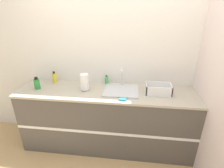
{
  "coord_description": "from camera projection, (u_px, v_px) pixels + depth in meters",
  "views": [
    {
      "loc": [
        0.34,
        -1.83,
        1.99
      ],
      "look_at": [
        0.08,
        0.28,
        1.05
      ],
      "focal_mm": 28.0,
      "sensor_mm": 36.0,
      "label": 1
    }
  ],
  "objects": [
    {
      "name": "bottle_green",
      "position": [
        37.0,
        84.0,
        2.45
      ],
      "size": [
        0.08,
        0.08,
        0.17
      ],
      "color": "#2D8C3D",
      "rests_on": "counter_cabinet"
    },
    {
      "name": "wall_back",
      "position": [
        110.0,
        58.0,
        2.57
      ],
      "size": [
        4.85,
        0.06,
        2.6
      ],
      "color": "silver",
      "rests_on": "ground_plane"
    },
    {
      "name": "paper_towel_roll",
      "position": [
        85.0,
        82.0,
        2.38
      ],
      "size": [
        0.11,
        0.11,
        0.23
      ],
      "color": "#4C4C51",
      "rests_on": "counter_cabinet"
    },
    {
      "name": "counter_cabinet",
      "position": [
        107.0,
        119.0,
        2.6
      ],
      "size": [
        2.47,
        0.64,
        0.93
      ],
      "color": "#514C47",
      "rests_on": "ground_plane"
    },
    {
      "name": "wall_right",
      "position": [
        208.0,
        69.0,
        2.12
      ],
      "size": [
        0.06,
        2.61,
        2.6
      ],
      "color": "silver",
      "rests_on": "ground_plane"
    },
    {
      "name": "soap_dispenser",
      "position": [
        107.0,
        80.0,
        2.61
      ],
      "size": [
        0.05,
        0.05,
        0.14
      ],
      "color": "#4CB266",
      "rests_on": "counter_cabinet"
    },
    {
      "name": "ground_plane",
      "position": [
        104.0,
        158.0,
        2.51
      ],
      "size": [
        12.0,
        12.0,
        0.0
      ],
      "primitive_type": "plane",
      "color": "tan"
    },
    {
      "name": "sink",
      "position": [
        121.0,
        90.0,
        2.39
      ],
      "size": [
        0.47,
        0.4,
        0.27
      ],
      "color": "silver",
      "rests_on": "counter_cabinet"
    },
    {
      "name": "dish_rack",
      "position": [
        158.0,
        90.0,
        2.31
      ],
      "size": [
        0.33,
        0.21,
        0.13
      ],
      "color": "white",
      "rests_on": "counter_cabinet"
    },
    {
      "name": "sponge",
      "position": [
        123.0,
        99.0,
        2.17
      ],
      "size": [
        0.09,
        0.06,
        0.02
      ],
      "color": "#3399BF",
      "rests_on": "counter_cabinet"
    },
    {
      "name": "bottle_yellow",
      "position": [
        54.0,
        78.0,
        2.65
      ],
      "size": [
        0.06,
        0.06,
        0.18
      ],
      "color": "yellow",
      "rests_on": "counter_cabinet"
    }
  ]
}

